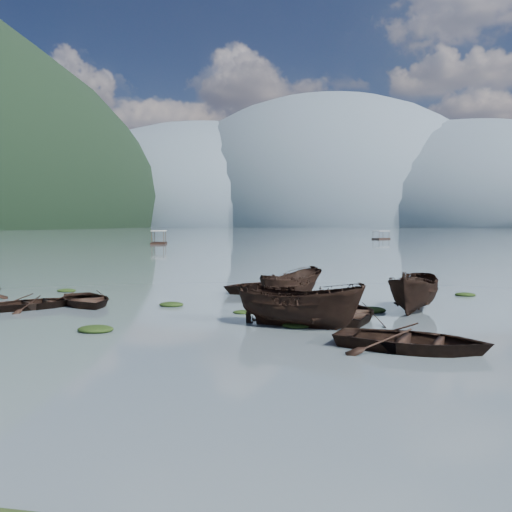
# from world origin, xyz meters

# --- Properties ---
(ground_plane) EXTENTS (2400.00, 2400.00, 0.00)m
(ground_plane) POSITION_xyz_m (0.00, 0.00, 0.00)
(ground_plane) COLOR slate
(haze_mtn_a) EXTENTS (520.00, 520.00, 280.00)m
(haze_mtn_a) POSITION_xyz_m (-260.00, 900.00, 0.00)
(haze_mtn_a) COLOR #475666
(haze_mtn_a) RESTS_ON ground
(haze_mtn_b) EXTENTS (520.00, 520.00, 340.00)m
(haze_mtn_b) POSITION_xyz_m (-60.00, 900.00, 0.00)
(haze_mtn_b) COLOR #475666
(haze_mtn_b) RESTS_ON ground
(haze_mtn_c) EXTENTS (520.00, 520.00, 260.00)m
(haze_mtn_c) POSITION_xyz_m (140.00, 900.00, 0.00)
(haze_mtn_c) COLOR #475666
(haze_mtn_c) RESTS_ON ground
(rowboat_1) EXTENTS (4.59, 4.74, 0.80)m
(rowboat_1) POSITION_xyz_m (-8.51, 5.33, 0.00)
(rowboat_1) COLOR black
(rowboat_1) RESTS_ON ground
(rowboat_2) EXTENTS (5.10, 2.92, 1.86)m
(rowboat_2) POSITION_xyz_m (3.36, 2.95, 0.00)
(rowboat_2) COLOR black
(rowboat_2) RESTS_ON ground
(rowboat_3) EXTENTS (3.31, 4.44, 0.88)m
(rowboat_3) POSITION_xyz_m (5.05, 4.94, 0.00)
(rowboat_3) COLOR black
(rowboat_3) RESTS_ON ground
(rowboat_4) EXTENTS (5.11, 4.19, 0.92)m
(rowboat_4) POSITION_xyz_m (7.02, -0.06, 0.00)
(rowboat_4) COLOR black
(rowboat_4) RESTS_ON ground
(rowboat_5) EXTENTS (2.92, 5.08, 1.85)m
(rowboat_5) POSITION_xyz_m (7.68, 7.59, 0.00)
(rowboat_5) COLOR black
(rowboat_5) RESTS_ON ground
(rowboat_6) EXTENTS (4.95, 5.09, 0.86)m
(rowboat_6) POSITION_xyz_m (-6.79, 6.58, 0.00)
(rowboat_6) COLOR black
(rowboat_6) RESTS_ON ground
(rowboat_7) EXTENTS (6.23, 5.86, 1.05)m
(rowboat_7) POSITION_xyz_m (0.43, 12.92, 0.00)
(rowboat_7) COLOR black
(rowboat_7) RESTS_ON ground
(rowboat_8) EXTENTS (3.53, 4.71, 1.71)m
(rowboat_8) POSITION_xyz_m (2.10, 10.22, 0.00)
(rowboat_8) COLOR black
(rowboat_8) RESTS_ON ground
(weed_clump_0) EXTENTS (1.24, 1.02, 0.27)m
(weed_clump_0) POSITION_xyz_m (-3.34, 0.77, 0.00)
(weed_clump_0) COLOR black
(weed_clump_0) RESTS_ON ground
(weed_clump_1) EXTENTS (1.10, 0.88, 0.24)m
(weed_clump_1) POSITION_xyz_m (-2.88, 7.06, 0.00)
(weed_clump_1) COLOR black
(weed_clump_1) RESTS_ON ground
(weed_clump_2) EXTENTS (1.04, 0.83, 0.22)m
(weed_clump_2) POSITION_xyz_m (3.27, 2.96, 0.00)
(weed_clump_2) COLOR black
(weed_clump_2) RESTS_ON ground
(weed_clump_3) EXTENTS (0.88, 0.75, 0.20)m
(weed_clump_3) POSITION_xyz_m (1.83, 10.58, 0.00)
(weed_clump_3) COLOR black
(weed_clump_3) RESTS_ON ground
(weed_clump_4) EXTENTS (1.30, 1.03, 0.27)m
(weed_clump_4) POSITION_xyz_m (5.85, 7.08, 0.00)
(weed_clump_4) COLOR black
(weed_clump_4) RESTS_ON ground
(weed_clump_5) EXTENTS (1.04, 0.84, 0.22)m
(weed_clump_5) POSITION_xyz_m (-10.32, 11.13, 0.00)
(weed_clump_5) COLOR black
(weed_clump_5) RESTS_ON ground
(weed_clump_6) EXTENTS (0.85, 0.71, 0.18)m
(weed_clump_6) POSITION_xyz_m (0.72, 5.70, 0.00)
(weed_clump_6) COLOR black
(weed_clump_6) RESTS_ON ground
(weed_clump_7) EXTENTS (1.03, 0.82, 0.22)m
(weed_clump_7) POSITION_xyz_m (10.62, 13.49, 0.00)
(weed_clump_7) COLOR black
(weed_clump_7) RESTS_ON ground
(pontoon_left) EXTENTS (4.24, 6.72, 2.39)m
(pontoon_left) POSITION_xyz_m (-32.33, 82.49, 0.00)
(pontoon_left) COLOR black
(pontoon_left) RESTS_ON ground
(pontoon_centre) EXTENTS (4.59, 5.47, 1.97)m
(pontoon_centre) POSITION_xyz_m (8.56, 124.75, 0.00)
(pontoon_centre) COLOR black
(pontoon_centre) RESTS_ON ground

